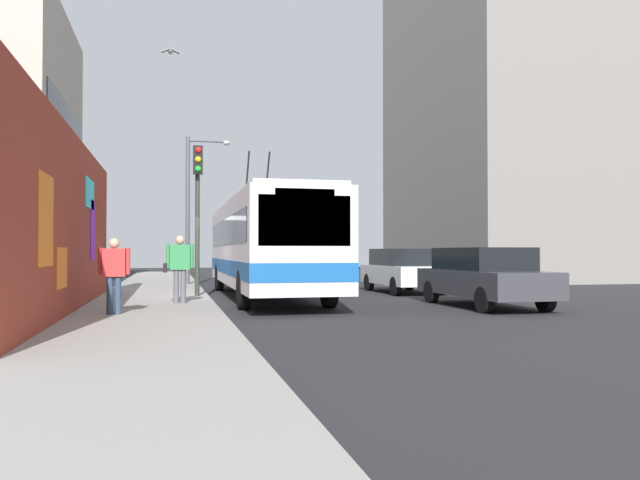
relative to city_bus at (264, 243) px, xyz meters
The scene contains 12 objects.
ground_plane 2.61m from the city_bus, 111.63° to the left, with size 80.00×80.00×0.00m, color #232326.
sidewalk_slab 3.85m from the city_bus, 101.86° to the left, with size 48.00×3.20×0.15m, color gray.
graffiti_wall 7.12m from the city_bus, 133.61° to the left, with size 13.62×0.32×4.10m.
building_far_right 20.37m from the city_bus, 53.13° to the right, with size 13.64×9.71×18.13m.
city_bus is the anchor object (origin of this frame).
parked_car_dark_gray 7.05m from the city_bus, 131.94° to the right, with size 4.75×1.86×1.58m.
parked_car_white 5.44m from the city_bus, 75.93° to the right, with size 4.40×1.84×1.58m.
pedestrian_at_curb 4.38m from the city_bus, 141.54° to the left, with size 0.23×0.77×1.74m.
pedestrian_near_wall 7.30m from the city_bus, 145.75° to the left, with size 0.22×0.65×1.61m.
traffic_light 2.75m from the city_bus, 114.19° to the left, with size 0.49×0.28×4.49m.
street_lamp 6.84m from the city_bus, 18.04° to the left, with size 0.44×1.80×6.04m.
flying_pigeons 7.16m from the city_bus, 101.42° to the left, with size 0.80×3.76×2.32m.
Camera 1 is at (-19.23, 1.14, 1.47)m, focal length 35.23 mm.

